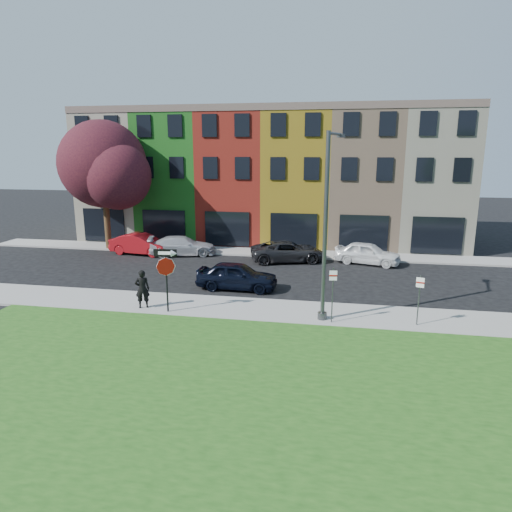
% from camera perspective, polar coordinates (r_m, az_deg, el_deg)
% --- Properties ---
extents(ground, '(120.00, 120.00, 0.00)m').
position_cam_1_polar(ground, '(18.55, -0.49, -10.08)').
color(ground, black).
rests_on(ground, ground).
extents(sidewalk_near, '(40.00, 3.00, 0.12)m').
position_cam_1_polar(sidewalk_near, '(21.07, 6.46, -7.08)').
color(sidewalk_near, gray).
rests_on(sidewalk_near, ground).
extents(sidewalk_far, '(40.00, 2.40, 0.12)m').
position_cam_1_polar(sidewalk_far, '(33.15, -0.71, 0.52)').
color(sidewalk_far, gray).
rests_on(sidewalk_far, ground).
extents(rowhouse_block, '(30.00, 10.12, 10.00)m').
position_cam_1_polar(rowhouse_block, '(38.42, 1.80, 9.69)').
color(rowhouse_block, beige).
rests_on(rowhouse_block, ground).
extents(stop_sign, '(1.05, 0.16, 2.91)m').
position_cam_1_polar(stop_sign, '(20.71, -11.20, -1.41)').
color(stop_sign, black).
rests_on(stop_sign, sidewalk_near).
extents(man, '(0.97, 0.90, 1.82)m').
position_cam_1_polar(man, '(21.81, -14.02, -4.01)').
color(man, black).
rests_on(man, sidewalk_near).
extents(sedan_near, '(1.98, 4.42, 1.47)m').
position_cam_1_polar(sedan_near, '(24.44, -2.39, -2.47)').
color(sedan_near, black).
rests_on(sedan_near, ground).
extents(parked_car_red, '(2.72, 4.90, 1.48)m').
position_cam_1_polar(parked_car_red, '(33.52, -14.13, 1.45)').
color(parked_car_red, maroon).
rests_on(parked_car_red, ground).
extents(parked_car_silver, '(4.37, 5.68, 1.36)m').
position_cam_1_polar(parked_car_silver, '(32.65, -9.19, 1.27)').
color(parked_car_silver, '#B3B2B7').
rests_on(parked_car_silver, ground).
extents(parked_car_dark, '(4.94, 6.20, 1.38)m').
position_cam_1_polar(parked_car_dark, '(30.49, 4.03, 0.58)').
color(parked_car_dark, black).
rests_on(parked_car_dark, ground).
extents(parked_car_white, '(3.78, 5.05, 1.44)m').
position_cam_1_polar(parked_car_white, '(30.66, 13.76, 0.35)').
color(parked_car_white, white).
rests_on(parked_car_white, ground).
extents(street_lamp, '(0.87, 2.54, 7.94)m').
position_cam_1_polar(street_lamp, '(19.41, 8.82, 3.53)').
color(street_lamp, '#434648').
rests_on(street_lamp, sidewalk_near).
extents(parking_sign_a, '(0.32, 0.10, 2.42)m').
position_cam_1_polar(parking_sign_a, '(19.49, 9.57, -4.07)').
color(parking_sign_a, '#434648').
rests_on(parking_sign_a, sidewalk_near).
extents(parking_sign_b, '(0.31, 0.13, 2.17)m').
position_cam_1_polar(parking_sign_b, '(20.14, 19.72, -4.52)').
color(parking_sign_b, '#434648').
rests_on(parking_sign_b, sidewalk_near).
extents(tree_purple, '(7.49, 6.56, 9.29)m').
position_cam_1_polar(tree_purple, '(35.26, -18.35, 10.58)').
color(tree_purple, '#2F1E0F').
rests_on(tree_purple, sidewalk_far).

